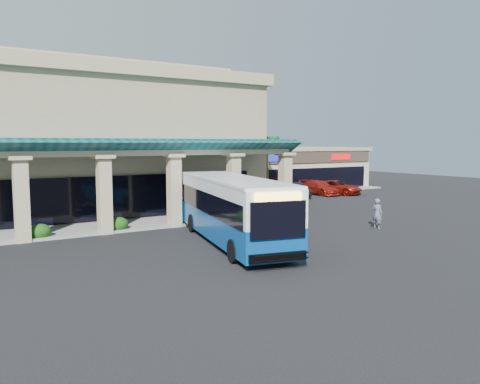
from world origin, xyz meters
TOP-DOWN VIEW (x-y plane):
  - ground at (0.00, 0.00)m, footprint 110.00×110.00m
  - main_building at (-8.00, 16.00)m, footprint 30.80×14.80m
  - arcade at (-8.00, 6.80)m, footprint 30.00×6.20m
  - strip_mall at (18.00, 24.00)m, footprint 22.50×12.50m
  - palm_0 at (8.50, 11.00)m, footprint 2.40×2.40m
  - palm_1 at (9.50, 14.00)m, footprint 2.40×2.40m
  - broadleaf_tree at (7.50, 19.00)m, footprint 2.60×2.60m
  - transit_bus at (-2.38, -1.00)m, footprint 5.70×13.02m
  - pedestrian at (7.60, -2.26)m, footprint 0.51×0.73m
  - car_silver at (10.33, 13.87)m, footprint 2.11×4.75m
  - car_white at (14.19, 14.04)m, footprint 2.69×4.73m
  - car_red at (17.84, 14.54)m, footprint 2.24×5.16m
  - car_gray at (19.57, 13.83)m, footprint 4.40×5.85m

SIDE VIEW (x-z plane):
  - ground at x=0.00m, z-range 0.00..0.00m
  - car_white at x=14.19m, z-range 0.00..1.47m
  - car_red at x=17.84m, z-range 0.00..1.48m
  - car_gray at x=19.57m, z-range 0.00..1.48m
  - car_silver at x=10.33m, z-range 0.00..1.59m
  - pedestrian at x=7.60m, z-range 0.00..1.92m
  - transit_bus at x=-2.38m, z-range 0.00..3.54m
  - broadleaf_tree at x=7.50m, z-range 0.00..4.81m
  - strip_mall at x=18.00m, z-range 0.00..4.90m
  - arcade at x=-8.00m, z-range 0.00..5.70m
  - palm_1 at x=9.50m, z-range 0.00..5.80m
  - palm_0 at x=8.50m, z-range 0.00..6.60m
  - main_building at x=-8.00m, z-range 0.00..11.35m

